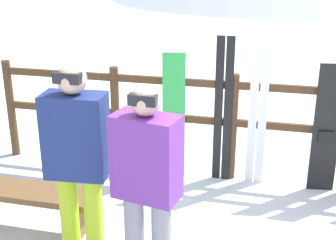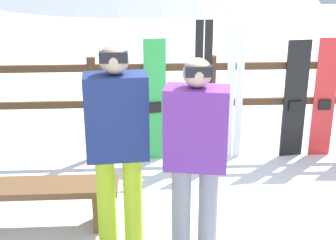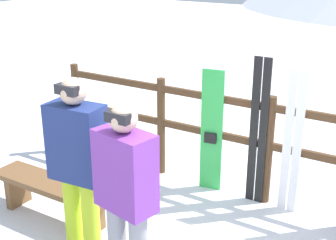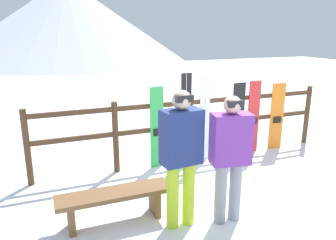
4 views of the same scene
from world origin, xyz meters
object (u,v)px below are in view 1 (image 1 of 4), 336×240
bench (24,198)px  person_navy (77,157)px  ski_pair_black (223,111)px  ski_pair_white (258,118)px  person_purple (147,179)px  snowboard_green (174,116)px  snowboard_black_stripe (327,130)px

bench → person_navy: size_ratio=0.83×
bench → ski_pair_black: 2.25m
ski_pair_black → ski_pair_white: (0.38, 0.00, -0.05)m
person_purple → person_navy: bearing=168.0°
snowboard_green → ski_pair_black: bearing=0.4°
bench → ski_pair_black: (1.65, 1.45, 0.51)m
ski_pair_black → ski_pair_white: size_ratio=1.06×
snowboard_green → snowboard_black_stripe: (1.65, -0.00, -0.02)m
ski_pair_black → snowboard_black_stripe: bearing=-0.2°
ski_pair_white → snowboard_black_stripe: (0.72, -0.00, -0.07)m
person_navy → ski_pair_white: 2.23m
person_navy → person_purple: (0.59, -0.13, -0.05)m
bench → snowboard_green: size_ratio=0.99×
bench → snowboard_black_stripe: 3.13m
person_navy → ski_pair_black: size_ratio=1.04×
snowboard_green → ski_pair_white: 0.93m
bench → snowboard_black_stripe: size_ratio=1.01×
ski_pair_white → snowboard_green: bearing=-179.8°
snowboard_green → person_purple: bearing=-82.7°
person_navy → person_purple: 0.61m
person_purple → snowboard_green: (-0.25, 1.95, -0.22)m
snowboard_green → ski_pair_white: bearing=0.2°
person_navy → bench: bearing=153.7°
ski_pair_white → ski_pair_black: bearing=180.0°
snowboard_green → snowboard_black_stripe: size_ratio=1.02×
person_purple → ski_pair_black: bearing=81.1°
person_purple → snowboard_green: 1.97m
person_navy → snowboard_black_stripe: size_ratio=1.21×
bench → snowboard_green: 1.86m
bench → ski_pair_black: bearing=41.5°
ski_pair_black → ski_pair_white: 0.38m
ski_pair_black → bench: bearing=-138.5°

